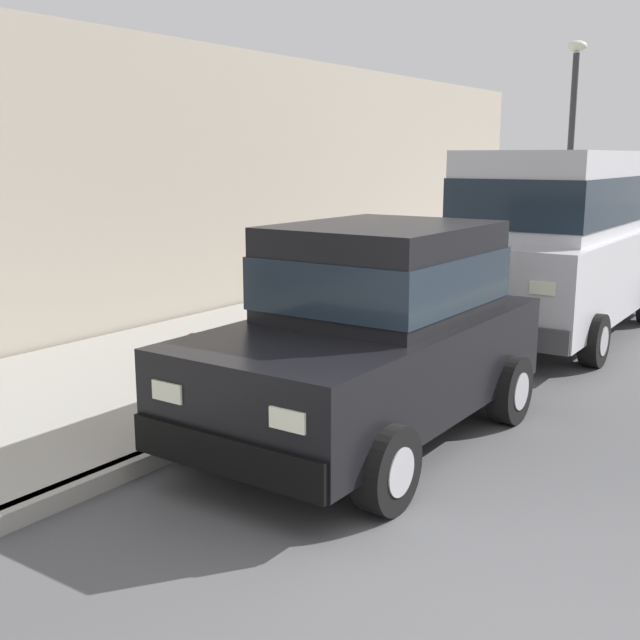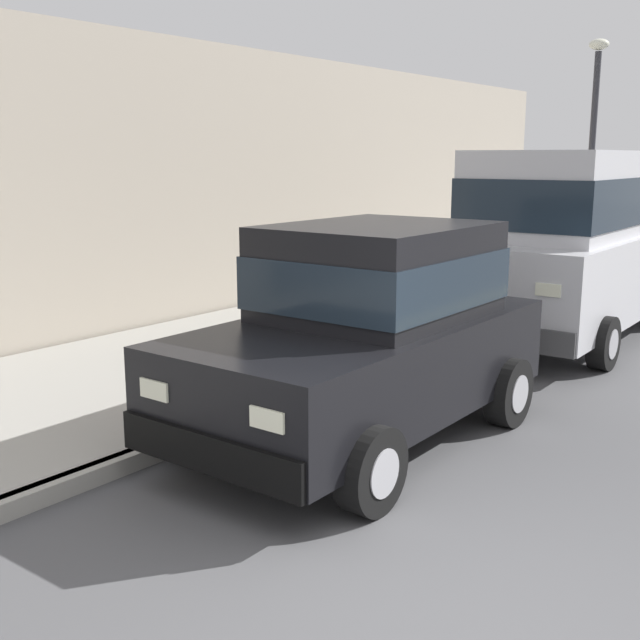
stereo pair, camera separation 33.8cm
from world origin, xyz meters
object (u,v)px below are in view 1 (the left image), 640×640
car_black_hatchback (374,330)px  fire_hydrant (194,374)px  street_lamp (571,132)px  car_silver_van (559,235)px  dog_white (273,327)px

car_black_hatchback → fire_hydrant: size_ratio=5.26×
fire_hydrant → street_lamp: (0.10, 10.20, 2.43)m
car_black_hatchback → car_silver_van: (-0.07, 5.01, 0.42)m
dog_white → street_lamp: bearing=83.6°
car_silver_van → fire_hydrant: size_ratio=6.81×
dog_white → fire_hydrant: fire_hydrant is taller
car_silver_van → dog_white: bearing=-123.0°
car_black_hatchback → car_silver_van: size_ratio=0.77×
car_black_hatchback → dog_white: car_black_hatchback is taller
car_black_hatchback → street_lamp: (-1.44, 9.54, 1.93)m
fire_hydrant → car_silver_van: bearing=75.5°
car_black_hatchback → dog_white: size_ratio=5.10×
car_black_hatchback → fire_hydrant: 1.74m
street_lamp → dog_white: bearing=-96.4°
car_silver_van → fire_hydrant: car_silver_van is taller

